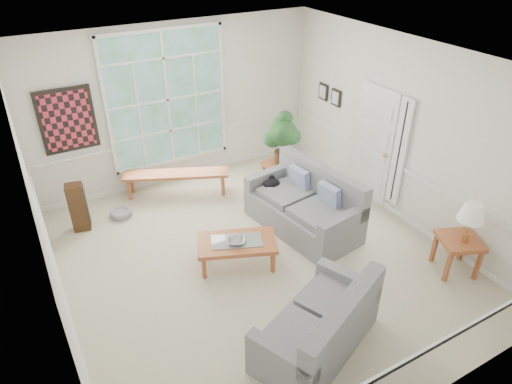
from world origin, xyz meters
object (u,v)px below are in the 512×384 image
Objects in this scene: loveseat_right at (303,202)px; coffee_table at (237,253)px; end_table at (279,175)px; side_table at (456,254)px; loveseat_front at (317,319)px.

loveseat_right reaches higher than coffee_table.
end_table is at bearing 65.89° from loveseat_right.
end_table reaches higher than coffee_table.
coffee_table is at bearing -136.61° from end_table.
side_table reaches higher than end_table.
loveseat_right reaches higher than end_table.
loveseat_front is 1.84m from coffee_table.
loveseat_front is at bearing -129.11° from loveseat_right.
end_table is (1.75, 1.66, 0.04)m from coffee_table.
loveseat_right is 3.37× the size of side_table.
loveseat_right is 3.72× the size of end_table.
coffee_table is at bearing 70.69° from loveseat_front.
loveseat_front is 3.84m from end_table.
loveseat_right is 1.15× the size of loveseat_front.
side_table is (0.97, -3.34, 0.03)m from end_table.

